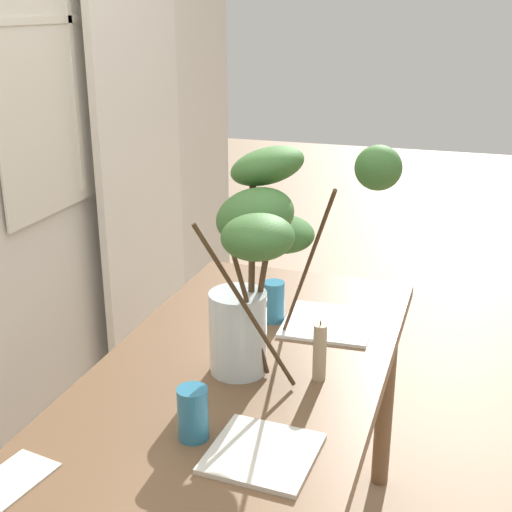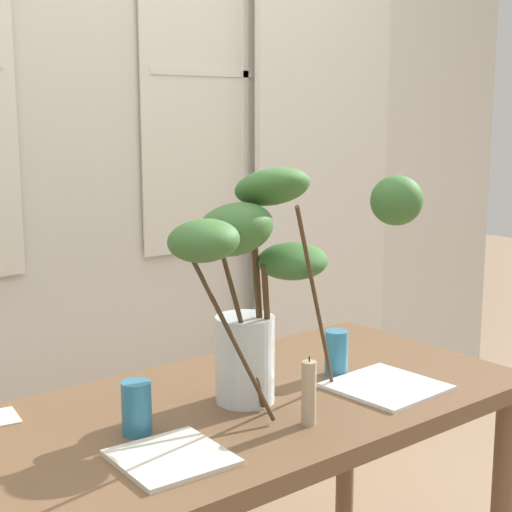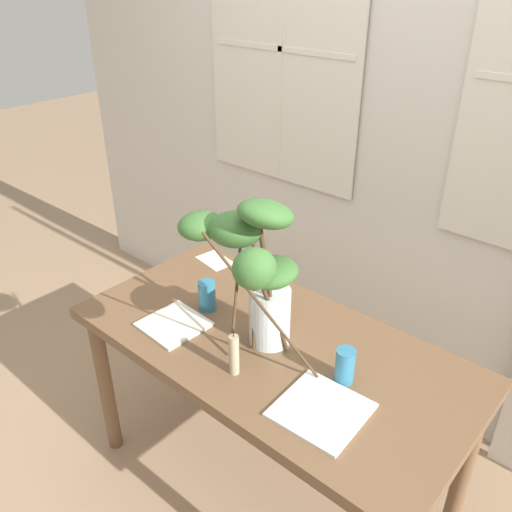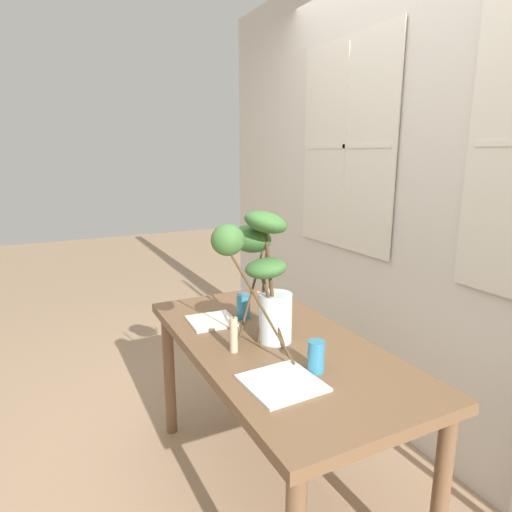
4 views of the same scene
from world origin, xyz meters
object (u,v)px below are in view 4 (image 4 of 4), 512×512
object	(u,v)px
plate_square_left	(212,321)
pillar_candle	(234,335)
drinking_glass_blue_right	(317,356)
dining_table	(275,361)
plate_square_right	(282,383)
drinking_glass_blue_left	(243,306)
vase_with_branches	(259,268)

from	to	relation	value
plate_square_left	pillar_candle	size ratio (longest dim) A/B	1.35
drinking_glass_blue_right	plate_square_left	xyz separation A→B (m)	(-0.63, -0.17, -0.06)
pillar_candle	dining_table	bearing A→B (deg)	94.10
drinking_glass_blue_right	plate_square_right	size ratio (longest dim) A/B	0.48
plate_square_left	drinking_glass_blue_left	bearing A→B (deg)	84.61
vase_with_branches	plate_square_right	world-z (taller)	vase_with_branches
vase_with_branches	pillar_candle	size ratio (longest dim) A/B	3.76
plate_square_left	dining_table	bearing A→B (deg)	26.91
dining_table	plate_square_left	bearing A→B (deg)	-153.09
drinking_glass_blue_right	drinking_glass_blue_left	bearing A→B (deg)	-179.04
drinking_glass_blue_left	plate_square_left	distance (m)	0.17
dining_table	pillar_candle	bearing A→B (deg)	-85.90
dining_table	vase_with_branches	world-z (taller)	vase_with_branches
dining_table	plate_square_right	xyz separation A→B (m)	(0.33, -0.16, 0.10)
plate_square_left	pillar_candle	world-z (taller)	pillar_candle
drinking_glass_blue_left	dining_table	bearing A→B (deg)	1.20
dining_table	pillar_candle	xyz separation A→B (m)	(0.01, -0.20, 0.17)
vase_with_branches	plate_square_left	bearing A→B (deg)	-163.13
drinking_glass_blue_left	pillar_candle	xyz separation A→B (m)	(0.33, -0.20, 0.01)
vase_with_branches	drinking_glass_blue_right	world-z (taller)	vase_with_branches
vase_with_branches	drinking_glass_blue_left	bearing A→B (deg)	167.41
dining_table	drinking_glass_blue_left	xyz separation A→B (m)	(-0.31, -0.01, 0.15)
drinking_glass_blue_left	pillar_candle	world-z (taller)	pillar_candle
plate_square_left	drinking_glass_blue_right	bearing A→B (deg)	15.07
plate_square_left	pillar_candle	distance (m)	0.35
drinking_glass_blue_right	pillar_candle	xyz separation A→B (m)	(-0.29, -0.21, 0.01)
plate_square_left	vase_with_branches	bearing A→B (deg)	16.87
dining_table	drinking_glass_blue_left	bearing A→B (deg)	-178.80
plate_square_left	pillar_candle	xyz separation A→B (m)	(0.34, -0.04, 0.07)
vase_with_branches	plate_square_left	xyz separation A→B (m)	(-0.31, -0.09, -0.33)
plate_square_right	pillar_candle	xyz separation A→B (m)	(-0.31, -0.05, 0.07)
dining_table	vase_with_branches	bearing A→B (deg)	-103.83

